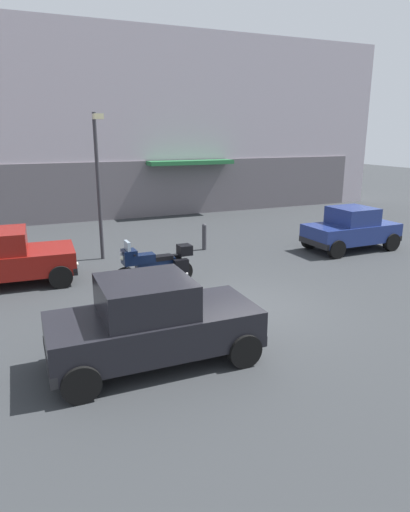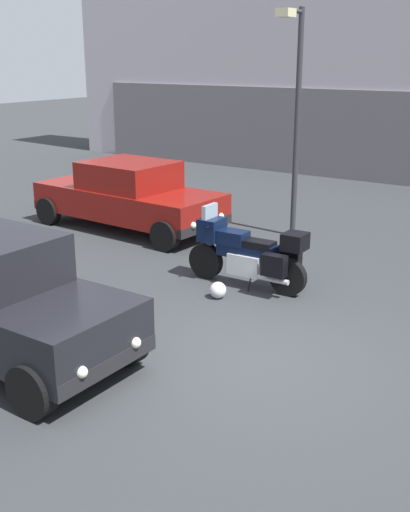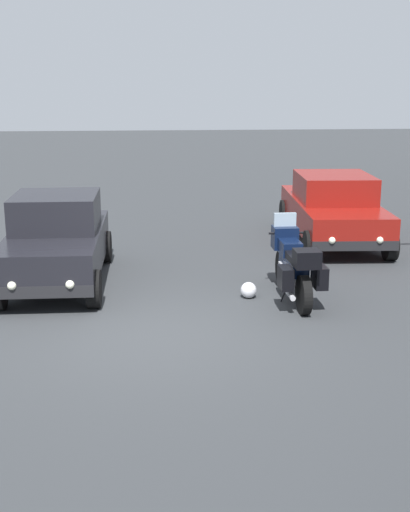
# 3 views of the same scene
# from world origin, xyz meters

# --- Properties ---
(ground_plane) EXTENTS (80.00, 80.00, 0.00)m
(ground_plane) POSITION_xyz_m (0.00, 0.00, 0.00)
(ground_plane) COLOR #2D3033
(motorcycle) EXTENTS (2.26, 0.77, 1.36)m
(motorcycle) POSITION_xyz_m (-1.40, 2.43, 0.62)
(motorcycle) COLOR black
(motorcycle) RESTS_ON ground
(helmet) EXTENTS (0.28, 0.28, 0.28)m
(helmet) POSITION_xyz_m (-1.53, 1.68, 0.14)
(helmet) COLOR silver
(helmet) RESTS_ON ground
(car_hatchback_near) EXTENTS (3.89, 1.81, 1.64)m
(car_hatchback_near) POSITION_xyz_m (-2.74, -1.71, 0.81)
(car_hatchback_near) COLOR black
(car_hatchback_near) RESTS_ON ground
(car_sedan_far) EXTENTS (4.64, 2.11, 1.56)m
(car_sedan_far) POSITION_xyz_m (-5.60, 4.23, 0.78)
(car_sedan_far) COLOR maroon
(car_sedan_far) RESTS_ON ground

